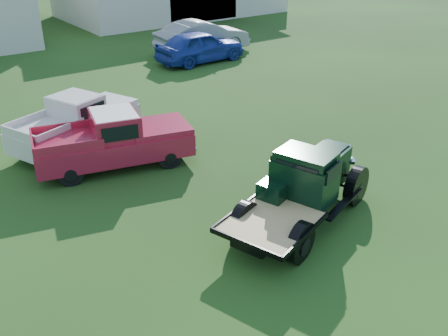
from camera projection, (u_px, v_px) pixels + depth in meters
ground at (246, 226)px, 12.20m from camera, size 120.00×120.00×0.00m
vintage_flatbed at (302, 188)px, 12.00m from camera, size 5.03×3.23×1.86m
red_pickup at (113, 139)px, 14.79m from camera, size 5.05×2.92×1.73m
white_pickup at (76, 122)px, 16.15m from camera, size 4.85×3.29×1.66m
misc_car_blue at (200, 46)px, 25.72m from camera, size 4.80×2.03×1.62m
misc_car_grey at (202, 37)px, 27.52m from camera, size 5.37×2.13×1.74m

